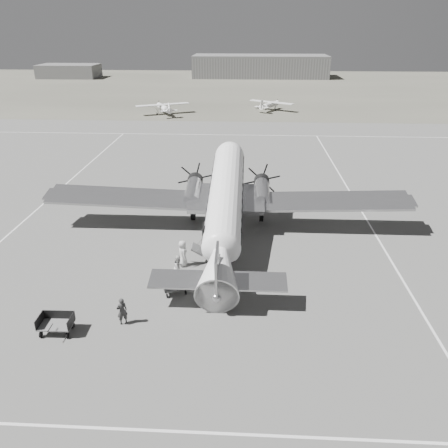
% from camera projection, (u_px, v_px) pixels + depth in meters
% --- Properties ---
extents(ground, '(260.00, 260.00, 0.00)m').
position_uv_depth(ground, '(226.00, 266.00, 31.08)').
color(ground, '#61615F').
rests_on(ground, ground).
extents(taxi_line_near, '(60.00, 0.15, 0.01)m').
position_uv_depth(taxi_line_near, '(209.00, 433.00, 18.39)').
color(taxi_line_near, silver).
rests_on(taxi_line_near, ground).
extents(taxi_line_right, '(0.15, 80.00, 0.01)m').
position_uv_depth(taxi_line_right, '(397.00, 270.00, 30.51)').
color(taxi_line_right, silver).
rests_on(taxi_line_right, ground).
extents(taxi_line_left, '(0.15, 60.00, 0.01)m').
position_uv_depth(taxi_line_left, '(40.00, 207.00, 41.01)').
color(taxi_line_left, silver).
rests_on(taxi_line_left, ground).
extents(taxi_line_horizon, '(90.00, 0.15, 0.01)m').
position_uv_depth(taxi_line_horizon, '(238.00, 135.00, 67.35)').
color(taxi_line_horizon, silver).
rests_on(taxi_line_horizon, ground).
extents(grass_infield, '(260.00, 90.00, 0.01)m').
position_uv_depth(grass_infield, '(243.00, 87.00, 117.23)').
color(grass_infield, '#636154').
rests_on(grass_infield, ground).
extents(hangar_main, '(42.00, 14.00, 6.60)m').
position_uv_depth(hangar_main, '(260.00, 66.00, 138.28)').
color(hangar_main, slate).
rests_on(hangar_main, ground).
extents(shed_secondary, '(18.00, 10.00, 4.00)m').
position_uv_depth(shed_secondary, '(69.00, 71.00, 137.15)').
color(shed_secondary, '#5F5F5F').
rests_on(shed_secondary, ground).
extents(dc3_airliner, '(30.37, 21.07, 5.78)m').
position_uv_depth(dc3_airliner, '(225.00, 205.00, 33.80)').
color(dc3_airliner, '#AAAAAD').
rests_on(dc3_airliner, ground).
extents(light_plane_left, '(12.78, 11.88, 2.12)m').
position_uv_depth(light_plane_left, '(164.00, 109.00, 82.07)').
color(light_plane_left, white).
rests_on(light_plane_left, ground).
extents(light_plane_right, '(11.79, 11.16, 1.92)m').
position_uv_depth(light_plane_right, '(270.00, 106.00, 85.74)').
color(light_plane_right, white).
rests_on(light_plane_right, ground).
extents(baggage_cart_near, '(1.86, 1.59, 0.88)m').
position_uv_depth(baggage_cart_near, '(175.00, 287.00, 27.77)').
color(baggage_cart_near, '#5F5F5F').
rests_on(baggage_cart_near, ground).
extents(baggage_cart_far, '(1.95, 1.39, 1.09)m').
position_uv_depth(baggage_cart_far, '(56.00, 324.00, 24.16)').
color(baggage_cart_far, '#5F5F5F').
rests_on(baggage_cart_far, ground).
extents(ground_crew, '(0.74, 0.68, 1.70)m').
position_uv_depth(ground_crew, '(122.00, 311.00, 24.77)').
color(ground_crew, '#2C2C2C').
rests_on(ground_crew, ground).
extents(ramp_agent, '(1.02, 1.09, 1.79)m').
position_uv_depth(ramp_agent, '(179.00, 267.00, 29.10)').
color(ramp_agent, beige).
rests_on(ramp_agent, ground).
extents(passenger, '(0.89, 1.10, 1.94)m').
position_uv_depth(passenger, '(183.00, 253.00, 30.73)').
color(passenger, '#B8B7B5').
rests_on(passenger, ground).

